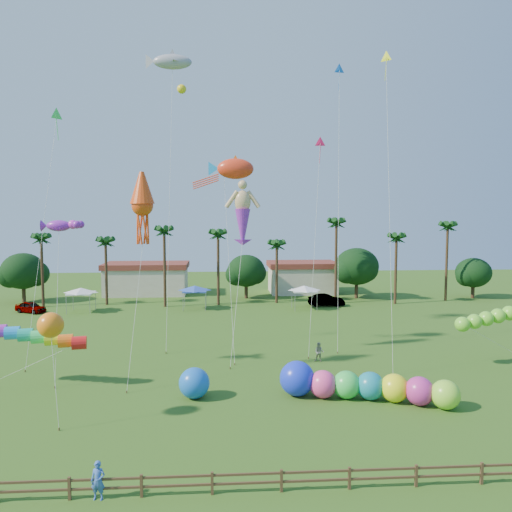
{
  "coord_description": "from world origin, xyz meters",
  "views": [
    {
      "loc": [
        -2.54,
        -26.64,
        11.97
      ],
      "look_at": [
        0.0,
        10.0,
        9.0
      ],
      "focal_mm": 35.0,
      "sensor_mm": 36.0,
      "label": 1
    }
  ],
  "objects": [
    {
      "name": "blue_ball",
      "position": [
        -4.38,
        5.49,
        1.01
      ],
      "size": [
        2.03,
        2.03,
        2.03
      ],
      "primitive_type": "sphere",
      "color": "blue",
      "rests_on": "ground"
    },
    {
      "name": "delta_kite_red",
      "position": [
        6.06,
        16.89,
        17.88
      ],
      "size": [
        1.98,
        3.17,
        18.86
      ],
      "color": "#E01854",
      "rests_on": "ground"
    },
    {
      "name": "merman_kite",
      "position": [
        -0.76,
        15.15,
        11.83
      ],
      "size": [
        2.45,
        4.57,
        14.45
      ],
      "color": "tan",
      "rests_on": "ground"
    },
    {
      "name": "car_b",
      "position": [
        11.31,
        38.02,
        0.79
      ],
      "size": [
        4.89,
        2.0,
        1.58
      ],
      "primitive_type": "imported",
      "rotation": [
        0.0,
        0.0,
        1.5
      ],
      "color": "#4C4C54",
      "rests_on": "ground"
    },
    {
      "name": "rainbow_tube",
      "position": [
        -14.14,
        8.07,
        3.18
      ],
      "size": [
        8.8,
        1.06,
        3.66
      ],
      "color": "red",
      "rests_on": "ground"
    },
    {
      "name": "orange_ball_kite",
      "position": [
        -12.16,
        1.69,
        5.84
      ],
      "size": [
        1.6,
        1.6,
        6.57
      ],
      "color": "orange",
      "rests_on": "ground"
    },
    {
      "name": "tree_line",
      "position": [
        3.57,
        44.0,
        4.28
      ],
      "size": [
        69.46,
        8.91,
        11.0
      ],
      "color": "#3A2819",
      "rests_on": "ground"
    },
    {
      "name": "lobster_kite",
      "position": [
        -14.66,
        11.51,
        11.22
      ],
      "size": [
        3.09,
        4.41,
        11.83
      ],
      "color": "purple",
      "rests_on": "ground"
    },
    {
      "name": "squid_kite",
      "position": [
        -8.24,
        10.02,
        12.72
      ],
      "size": [
        2.34,
        4.51,
        15.24
      ],
      "color": "#E44512",
      "rests_on": "ground"
    },
    {
      "name": "spectator_b",
      "position": [
        5.42,
        13.06,
        0.8
      ],
      "size": [
        0.91,
        0.79,
        1.59
      ],
      "primitive_type": "imported",
      "rotation": [
        0.0,
        0.0,
        -0.28
      ],
      "color": "#A9A18D",
      "rests_on": "ground"
    },
    {
      "name": "caterpillar_inflatable",
      "position": [
        6.37,
        4.39,
        0.98
      ],
      "size": [
        11.2,
        5.31,
        2.33
      ],
      "rotation": [
        0.0,
        0.0,
        -0.31
      ],
      "color": "#FF4394",
      "rests_on": "ground"
    },
    {
      "name": "delta_kite_yellow",
      "position": [
        10.52,
        12.95,
        23.7
      ],
      "size": [
        0.92,
        4.48,
        24.98
      ],
      "color": "#EEFF1A",
      "rests_on": "ground"
    },
    {
      "name": "buildings_row",
      "position": [
        -3.09,
        50.0,
        2.0
      ],
      "size": [
        35.0,
        7.0,
        4.0
      ],
      "color": "beige",
      "rests_on": "ground"
    },
    {
      "name": "spectator_a",
      "position": [
        -7.8,
        -6.05,
        0.83
      ],
      "size": [
        0.65,
        0.47,
        1.66
      ],
      "primitive_type": "imported",
      "rotation": [
        0.0,
        0.0,
        -0.13
      ],
      "color": "#355EB9",
      "rests_on": "ground"
    },
    {
      "name": "fence",
      "position": [
        0.0,
        -6.0,
        0.61
      ],
      "size": [
        36.12,
        0.12,
        1.0
      ],
      "color": "brown",
      "rests_on": "ground"
    },
    {
      "name": "tent_row",
      "position": [
        -6.0,
        36.33,
        2.75
      ],
      "size": [
        31.0,
        4.0,
        0.6
      ],
      "color": "white",
      "rests_on": "ground"
    },
    {
      "name": "green_worm",
      "position": [
        16.43,
        10.93,
        3.41
      ],
      "size": [
        9.45,
        3.2,
        4.12
      ],
      "color": "#70D930",
      "rests_on": "ground"
    },
    {
      "name": "delta_kite_blue",
      "position": [
        8.35,
        19.71,
        24.7
      ],
      "size": [
        1.48,
        4.71,
        25.96
      ],
      "color": "blue",
      "rests_on": "ground"
    },
    {
      "name": "car_a",
      "position": [
        -26.15,
        36.03,
        0.69
      ],
      "size": [
        4.35,
        3.3,
        1.38
      ],
      "primitive_type": "imported",
      "rotation": [
        0.0,
        0.0,
        1.1
      ],
      "color": "#4C4C54",
      "rests_on": "ground"
    },
    {
      "name": "ground",
      "position": [
        0.0,
        0.0,
        0.0
      ],
      "size": [
        160.0,
        160.0,
        0.0
      ],
      "primitive_type": "plane",
      "color": "#285116",
      "rests_on": "ground"
    },
    {
      "name": "delta_kite_green",
      "position": [
        -16.16,
        16.49,
        19.97
      ],
      "size": [
        2.04,
        5.28,
        20.94
      ],
      "color": "#38EF58",
      "rests_on": "ground"
    },
    {
      "name": "fish_kite",
      "position": [
        -1.31,
        16.68,
        15.99
      ],
      "size": [
        4.91,
        5.3,
        16.98
      ],
      "color": "red",
      "rests_on": "ground"
    },
    {
      "name": "shark_kite",
      "position": [
        -7.13,
        22.74,
        26.62
      ],
      "size": [
        5.22,
        8.16,
        27.52
      ],
      "color": "#9698A4",
      "rests_on": "ground"
    }
  ]
}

